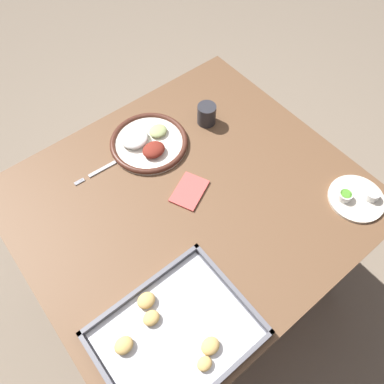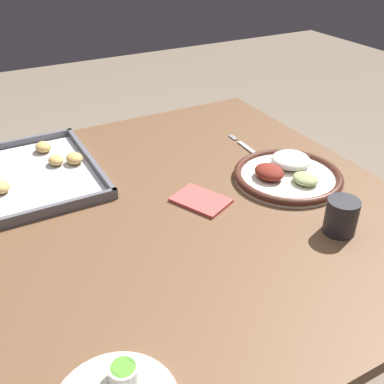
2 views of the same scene
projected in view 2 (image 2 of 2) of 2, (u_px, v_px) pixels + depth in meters
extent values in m
cube|color=brown|center=(190.00, 206.00, 1.07)|extent=(1.07, 0.96, 0.03)
cylinder|color=brown|center=(228.00, 198.00, 1.81)|extent=(0.06, 0.06, 0.73)
cylinder|color=brown|center=(3.00, 267.00, 1.46)|extent=(0.06, 0.06, 0.73)
cylinder|color=white|center=(288.00, 177.00, 1.14)|extent=(0.27, 0.27, 0.01)
torus|color=#472319|center=(288.00, 175.00, 1.14)|extent=(0.28, 0.28, 0.02)
ellipsoid|color=white|center=(291.00, 160.00, 1.17)|extent=(0.10, 0.10, 0.04)
ellipsoid|color=maroon|center=(269.00, 172.00, 1.12)|extent=(0.08, 0.07, 0.03)
ellipsoid|color=#9EAD6B|center=(305.00, 179.00, 1.10)|extent=(0.07, 0.06, 0.02)
cube|color=#B2B2B7|center=(252.00, 152.00, 1.27)|extent=(0.15, 0.02, 0.00)
cylinder|color=#B2B2B7|center=(235.00, 137.00, 1.36)|extent=(0.04, 0.00, 0.00)
cylinder|color=#B2B2B7|center=(234.00, 137.00, 1.36)|extent=(0.04, 0.00, 0.00)
cylinder|color=#B2B2B7|center=(233.00, 137.00, 1.35)|extent=(0.04, 0.00, 0.00)
cylinder|color=#B2B2B7|center=(232.00, 138.00, 1.35)|extent=(0.04, 0.00, 0.00)
cylinder|color=silver|center=(124.00, 373.00, 0.64)|extent=(0.04, 0.04, 0.03)
cylinder|color=#51992D|center=(123.00, 368.00, 0.63)|extent=(0.04, 0.04, 0.01)
cube|color=#595960|center=(32.00, 177.00, 1.15)|extent=(0.40, 0.32, 0.01)
cube|color=silver|center=(32.00, 175.00, 1.15)|extent=(0.37, 0.29, 0.00)
cube|color=#595960|center=(90.00, 159.00, 1.21)|extent=(0.40, 0.01, 0.02)
cube|color=#595960|center=(49.00, 210.00, 1.00)|extent=(0.01, 0.32, 0.02)
cube|color=#595960|center=(17.00, 143.00, 1.29)|extent=(0.01, 0.32, 0.02)
ellipsoid|color=tan|center=(75.00, 158.00, 1.20)|extent=(0.05, 0.04, 0.03)
ellipsoid|color=tan|center=(56.00, 160.00, 1.19)|extent=(0.05, 0.04, 0.03)
ellipsoid|color=tan|center=(43.00, 147.00, 1.26)|extent=(0.05, 0.04, 0.03)
ellipsoid|color=tan|center=(1.00, 187.00, 1.07)|extent=(0.05, 0.04, 0.03)
cylinder|color=#28282D|center=(341.00, 216.00, 0.94)|extent=(0.07, 0.07, 0.08)
cube|color=#CC4C47|center=(201.00, 200.00, 1.06)|extent=(0.15, 0.13, 0.01)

